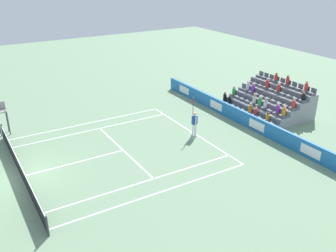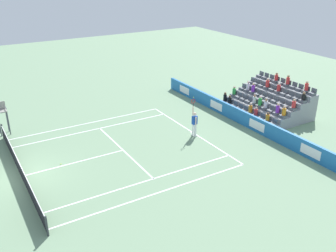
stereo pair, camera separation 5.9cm
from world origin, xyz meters
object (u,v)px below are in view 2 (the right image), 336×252
(tennis_net, at_px, (20,169))
(umpire_chair, at_px, (2,114))
(loose_tennis_ball, at_px, (61,164))
(tennis_player, at_px, (194,123))

(tennis_net, xyz_separation_m, umpire_chair, (6.76, -0.23, 1.03))
(tennis_net, relative_size, loose_tennis_ball, 176.03)
(tennis_player, xyz_separation_m, umpire_chair, (7.30, 11.43, 0.53))
(tennis_player, bearing_deg, umpire_chair, 57.45)
(umpire_chair, distance_m, loose_tennis_ball, 7.04)
(umpire_chair, relative_size, loose_tennis_ball, 34.41)
(tennis_player, relative_size, umpire_chair, 1.22)
(tennis_player, distance_m, loose_tennis_ball, 9.39)
(tennis_player, bearing_deg, loose_tennis_ball, 85.34)
(tennis_net, bearing_deg, loose_tennis_ball, -84.67)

